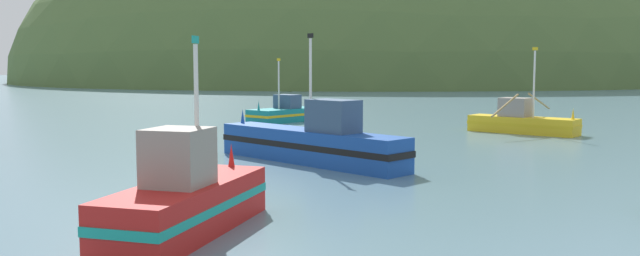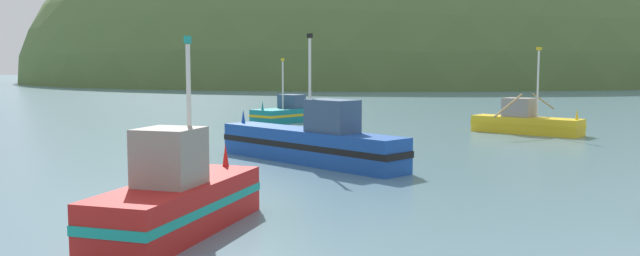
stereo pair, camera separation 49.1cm
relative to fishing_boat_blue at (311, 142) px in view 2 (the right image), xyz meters
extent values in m
ellipsoid|color=#516B38|center=(6.30, 155.55, -0.93)|extent=(187.68, 150.15, 103.45)
ellipsoid|color=#2D562D|center=(54.56, 198.71, -0.93)|extent=(165.97, 132.78, 104.87)
cube|color=#19479E|center=(-0.13, 0.12, -0.19)|extent=(8.77, 8.48, 1.49)
cube|color=black|center=(-0.13, 0.12, -0.11)|extent=(8.86, 8.57, 0.27)
cone|color=#19479E|center=(-3.62, 3.45, 0.91)|extent=(0.28, 0.28, 0.70)
cube|color=#334C6B|center=(0.97, -0.93, 1.27)|extent=(2.54, 2.51, 1.41)
cylinder|color=silver|center=(-0.05, 0.05, 2.60)|extent=(0.12, 0.12, 4.07)
cube|color=black|center=(-0.05, 0.05, 4.75)|extent=(0.28, 0.27, 0.20)
cube|color=gold|center=(13.14, 13.22, -0.40)|extent=(6.55, 5.65, 1.07)
cube|color=gold|center=(13.14, 13.22, -0.34)|extent=(6.61, 5.71, 0.19)
cone|color=gold|center=(15.65, 11.26, 0.49)|extent=(0.28, 0.28, 0.70)
cube|color=gray|center=(12.73, 13.54, 0.74)|extent=(2.33, 2.28, 1.22)
cylinder|color=silver|center=(13.68, 12.80, 2.26)|extent=(0.12, 0.12, 4.25)
cube|color=gold|center=(13.68, 12.80, 4.51)|extent=(0.30, 0.24, 0.20)
cylinder|color=#997F4C|center=(14.85, 15.41, 1.02)|extent=(2.44, 3.08, 1.29)
cylinder|color=#997F4C|center=(11.44, 11.03, 1.02)|extent=(2.44, 3.08, 1.29)
cube|color=red|center=(-2.76, -12.16, -0.27)|extent=(3.47, 6.48, 1.32)
cube|color=teal|center=(-2.76, -12.16, -0.21)|extent=(3.51, 6.54, 0.24)
cone|color=red|center=(-2.05, -9.41, 0.74)|extent=(0.24, 0.24, 0.70)
cube|color=gray|center=(-2.87, -12.55, 1.12)|extent=(1.80, 1.82, 1.46)
cylinder|color=silver|center=(-2.60, -11.54, 2.19)|extent=(0.12, 0.12, 3.60)
cube|color=teal|center=(-2.60, -11.54, 4.11)|extent=(0.12, 0.36, 0.20)
cube|color=#147F84|center=(-3.02, 21.48, -0.41)|extent=(5.69, 6.24, 1.04)
cube|color=gold|center=(-3.02, 21.48, -0.36)|extent=(5.74, 6.30, 0.19)
cone|color=#147F84|center=(-4.78, 19.30, 0.46)|extent=(0.28, 0.28, 0.70)
cube|color=#334C6B|center=(-2.81, 21.74, 0.65)|extent=(2.28, 2.19, 1.08)
cylinder|color=silver|center=(-3.41, 21.00, 1.95)|extent=(0.12, 0.12, 3.68)
cube|color=gold|center=(-3.41, 21.00, 3.91)|extent=(0.25, 0.30, 0.20)
camera|label=1|loc=(1.17, -28.51, 3.42)|focal=36.02mm
camera|label=2|loc=(1.66, -28.49, 3.42)|focal=36.02mm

